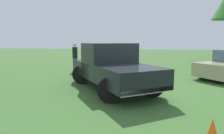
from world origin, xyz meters
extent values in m
plane|color=#3D662D|center=(0.00, 0.00, 0.00)|extent=(80.00, 80.00, 0.00)
cylinder|color=black|center=(-0.62, 0.49, 0.41)|extent=(0.82, 0.22, 0.82)
cylinder|color=black|center=(0.66, 1.38, 0.41)|extent=(0.82, 0.22, 0.82)
cylinder|color=black|center=(1.18, -2.08, 0.41)|extent=(0.82, 0.22, 0.82)
cylinder|color=black|center=(2.46, -1.18, 0.41)|extent=(0.82, 0.22, 0.82)
cube|color=black|center=(0.08, 0.86, 0.75)|extent=(2.65, 2.67, 0.64)
cube|color=black|center=(1.09, -0.59, 1.13)|extent=(2.43, 2.35, 1.40)
cube|color=slate|center=(1.09, -0.59, 1.57)|extent=(2.17, 2.08, 0.48)
cube|color=black|center=(1.66, -1.39, 0.73)|extent=(2.88, 2.99, 0.60)
cube|color=silver|center=(-0.45, 1.61, 0.49)|extent=(1.53, 1.13, 0.16)
cylinder|color=black|center=(-3.27, -3.38, 0.32)|extent=(0.64, 0.20, 0.64)
cylinder|color=navy|center=(4.03, -4.78, 0.44)|extent=(0.14, 0.14, 0.88)
cylinder|color=navy|center=(4.12, -4.61, 0.44)|extent=(0.14, 0.14, 0.88)
cylinder|color=black|center=(4.08, -4.70, 1.21)|extent=(0.43, 0.43, 0.66)
sphere|color=beige|center=(4.08, -4.70, 1.70)|extent=(0.24, 0.24, 0.24)
cone|color=orange|center=(-1.60, 3.62, 0.28)|extent=(0.32, 0.32, 0.55)
camera|label=1|loc=(-0.41, 7.24, 1.91)|focal=31.69mm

